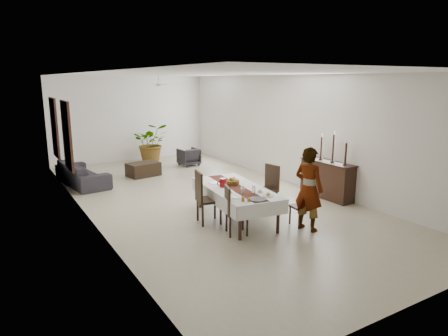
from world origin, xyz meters
TOP-DOWN VIEW (x-y plane):
  - floor at (0.00, 0.00)m, footprint 6.00×12.00m
  - ceiling at (0.00, 0.00)m, footprint 6.00×12.00m
  - wall_back at (0.00, 6.00)m, footprint 6.00×0.02m
  - wall_front at (0.00, -6.00)m, footprint 6.00×0.02m
  - wall_left at (-3.00, 0.00)m, footprint 0.02×12.00m
  - wall_right at (3.00, 0.00)m, footprint 0.02×12.00m
  - dining_table_top at (-0.21, -1.80)m, footprint 1.25×2.43m
  - table_leg_fl at (-0.77, -2.84)m, footprint 0.08×0.08m
  - table_leg_fr at (0.08, -2.95)m, footprint 0.08×0.08m
  - table_leg_bl at (-0.49, -0.65)m, footprint 0.08×0.08m
  - table_leg_br at (0.35, -0.75)m, footprint 0.08×0.08m
  - tablecloth_top at (-0.21, -1.80)m, footprint 1.45×2.63m
  - tablecloth_drape_left at (-0.77, -1.73)m, footprint 0.32×2.48m
  - tablecloth_drape_right at (0.36, -1.87)m, footprint 0.32×2.48m
  - tablecloth_drape_near at (-0.36, -3.03)m, footprint 1.14×0.15m
  - tablecloth_drape_far at (-0.05, -0.56)m, footprint 1.14×0.15m
  - table_runner at (-0.21, -1.80)m, footprint 0.64×2.45m
  - red_pitcher at (-0.43, -1.62)m, footprint 0.16×0.16m
  - pitcher_handle at (-0.51, -1.61)m, footprint 0.12×0.03m
  - wine_glass_near at (-0.17, -2.44)m, footprint 0.07×0.07m
  - wine_glass_mid at (-0.37, -2.31)m, footprint 0.07×0.07m
  - teacup_right at (0.01, -2.41)m, footprint 0.09×0.09m
  - saucer_right at (0.01, -2.41)m, footprint 0.15×0.15m
  - teacup_left at (-0.54, -2.10)m, footprint 0.09×0.09m
  - saucer_left at (-0.54, -2.10)m, footprint 0.15×0.15m
  - plate_near_right at (0.00, -2.70)m, footprint 0.23×0.23m
  - bread_near_right at (0.00, -2.70)m, footprint 0.09×0.09m
  - plate_near_left at (-0.59, -2.48)m, footprint 0.23×0.23m
  - plate_far_left at (-0.45, -1.23)m, footprint 0.23×0.23m
  - serving_tray at (-0.34, -2.81)m, footprint 0.35×0.35m
  - jam_jar_a at (-0.55, -2.81)m, footprint 0.06×0.06m
  - jam_jar_b at (-0.64, -2.74)m, footprint 0.06×0.06m
  - jam_jar_c at (-0.58, -2.65)m, footprint 0.06×0.06m
  - fruit_basket at (-0.13, -1.56)m, footprint 0.29×0.29m
  - fruit_red at (-0.10, -1.55)m, footprint 0.09×0.09m
  - fruit_green at (-0.16, -1.53)m, footprint 0.08×0.08m
  - fruit_yellow at (-0.14, -1.61)m, footprint 0.08×0.08m
  - chair_right_near_seat at (0.79, -2.83)m, footprint 0.43×0.43m
  - chair_right_near_leg_fl at (0.93, -3.01)m, footprint 0.04×0.04m
  - chair_right_near_leg_fr at (0.96, -2.69)m, footprint 0.04×0.04m
  - chair_right_near_leg_bl at (0.61, -2.98)m, footprint 0.04×0.04m
  - chair_right_near_leg_br at (0.64, -2.66)m, footprint 0.04×0.04m
  - chair_right_near_back at (0.97, -2.85)m, footprint 0.07×0.40m
  - chair_right_far_seat at (0.79, -1.59)m, footprint 0.52×0.52m
  - chair_right_far_leg_fl at (1.00, -1.74)m, footprint 0.05×0.05m
  - chair_right_far_leg_fr at (0.94, -1.37)m, footprint 0.05×0.05m
  - chair_right_far_leg_bl at (0.63, -1.80)m, footprint 0.05×0.05m
  - chair_right_far_leg_br at (0.57, -1.43)m, footprint 0.05×0.05m
  - chair_right_far_back at (0.99, -1.55)m, footprint 0.11×0.45m
  - chair_left_near_seat at (-0.65, -2.54)m, footprint 0.54×0.54m
  - chair_left_near_leg_fl at (-0.76, -2.32)m, footprint 0.05×0.05m
  - chair_left_near_leg_fr at (-0.87, -2.64)m, footprint 0.05×0.05m
  - chair_left_near_leg_bl at (-0.43, -2.43)m, footprint 0.05×0.05m
  - chair_left_near_leg_br at (-0.54, -2.76)m, footprint 0.05×0.05m
  - chair_left_near_back at (-0.83, -2.47)m, footprint 0.18×0.41m
  - chair_left_far_seat at (-0.82, -1.68)m, footprint 0.58×0.58m
  - chair_left_far_leg_fl at (-0.97, -1.44)m, footprint 0.06×0.06m
  - chair_left_far_leg_fr at (-1.05, -1.83)m, footprint 0.06×0.06m
  - chair_left_far_leg_bl at (-0.58, -1.52)m, footprint 0.06×0.06m
  - chair_left_far_leg_br at (-0.66, -1.91)m, footprint 0.06×0.06m
  - chair_left_far_back at (-1.03, -1.63)m, footprint 0.14×0.49m
  - woman at (0.73, -3.09)m, footprint 0.57×0.72m
  - sideboard_body at (2.78, -1.59)m, footprint 0.42×1.57m
  - sideboard_top at (2.78, -1.59)m, footprint 0.46×1.64m
  - candlestick_near_base at (2.78, -2.17)m, footprint 0.10×0.10m
  - candlestick_near_shaft at (2.78, -2.17)m, footprint 0.05×0.05m
  - candlestick_near_candle at (2.78, -2.17)m, footprint 0.04×0.04m
  - candlestick_mid_base at (2.78, -1.75)m, footprint 0.10×0.10m
  - candlestick_mid_shaft at (2.78, -1.75)m, footprint 0.05×0.05m
  - candlestick_mid_candle at (2.78, -1.75)m, footprint 0.04×0.04m
  - candlestick_far_base at (2.78, -1.33)m, footprint 0.10×0.10m
  - candlestick_far_shaft at (2.78, -1.33)m, footprint 0.05×0.05m
  - candlestick_far_candle at (2.78, -1.33)m, footprint 0.04×0.04m
  - sofa at (-2.47, 3.11)m, footprint 1.21×2.40m
  - armchair at (1.44, 3.94)m, footprint 0.71×0.73m
  - coffee_table at (-0.55, 3.21)m, footprint 1.08×0.82m
  - potted_plant at (0.53, 5.24)m, footprint 1.61×1.49m
  - mirror_frame_near at (-2.96, 2.20)m, footprint 0.06×1.05m
  - mirror_glass_near at (-2.92, 2.20)m, footprint 0.01×0.90m
  - mirror_frame_far at (-2.96, 4.30)m, footprint 0.06×1.05m
  - mirror_glass_far at (-2.92, 4.30)m, footprint 0.01×0.90m
  - fan_rod at (0.00, 3.00)m, footprint 0.04×0.04m
  - fan_hub at (0.00, 3.00)m, footprint 0.16×0.16m
  - fan_blade_n at (0.00, 3.35)m, footprint 0.10×0.55m
  - fan_blade_s at (0.00, 2.65)m, footprint 0.10×0.55m
  - fan_blade_e at (0.35, 3.00)m, footprint 0.55×0.10m
  - fan_blade_w at (-0.35, 3.00)m, footprint 0.55×0.10m

SIDE VIEW (x-z plane):
  - floor at x=0.00m, z-range 0.00..0.00m
  - chair_right_near_leg_fl at x=0.93m, z-range 0.00..0.39m
  - chair_right_near_leg_fr at x=0.96m, z-range 0.00..0.39m
  - chair_right_near_leg_bl at x=0.61m, z-range 0.00..0.39m
  - chair_right_near_leg_br at x=0.64m, z-range 0.00..0.39m
  - chair_left_near_leg_fl at x=-0.76m, z-range 0.00..0.42m
  - chair_left_near_leg_fr at x=-0.87m, z-range 0.00..0.42m
  - chair_left_near_leg_bl at x=-0.43m, z-range 0.00..0.42m
  - chair_left_near_leg_br at x=-0.54m, z-range 0.00..0.42m
  - coffee_table at x=-0.55m, z-range 0.00..0.44m
  - chair_right_far_leg_fl at x=1.00m, z-range 0.00..0.45m
  - chair_right_far_leg_fr at x=0.94m, z-range 0.00..0.45m
  - chair_right_far_leg_bl at x=0.63m, z-range 0.00..0.45m
  - chair_right_far_leg_br at x=0.57m, z-range 0.00..0.45m
  - chair_left_far_leg_fl at x=-0.97m, z-range 0.00..0.48m
  - chair_left_far_leg_fr at x=-1.05m, z-range 0.00..0.48m
  - chair_left_far_leg_bl at x=-0.58m, z-range 0.00..0.48m
  - chair_left_far_leg_br at x=-0.66m, z-range 0.00..0.48m
  - armchair at x=1.44m, z-range 0.00..0.63m
  - sofa at x=-2.47m, z-range 0.00..0.67m
  - table_leg_fl at x=-0.77m, z-range 0.00..0.68m
  - table_leg_fr at x=0.08m, z-range 0.00..0.68m
  - table_leg_bl at x=-0.49m, z-range 0.00..0.68m
  - table_leg_br at x=0.35m, z-range 0.00..0.68m
  - chair_right_near_seat at x=0.79m, z-range 0.39..0.44m
  - chair_left_near_seat at x=-0.65m, z-range 0.42..0.47m
  - sideboard_body at x=2.78m, z-range 0.00..0.94m
  - chair_right_far_seat at x=0.79m, z-range 0.45..0.50m
  - chair_left_far_seat at x=-0.82m, z-range 0.48..0.54m
  - tablecloth_drape_left at x=-0.77m, z-range 0.45..0.74m
  - tablecloth_drape_right at x=0.36m, z-range 0.45..0.74m
  - tablecloth_drape_near at x=-0.36m, z-range 0.45..0.74m
  - tablecloth_drape_far at x=-0.05m, z-range 0.45..0.74m
  - chair_right_near_back at x=0.97m, z-range 0.43..0.94m
  - dining_table_top at x=-0.21m, z-range 0.68..0.73m
  - chair_left_near_back at x=-0.83m, z-range 0.46..1.00m
  - tablecloth_top at x=-0.21m, z-range 0.73..0.74m
  - potted_plant at x=0.53m, z-range 0.00..1.47m
  - table_runner at x=-0.21m, z-range 0.74..0.74m
  - saucer_right at x=0.01m, z-range 0.74..0.75m
  - saucer_left at x=-0.54m, z-range 0.74..0.75m
  - plate_near_right at x=0.00m, z-range 0.74..0.75m
  - plate_near_left at x=-0.59m, z-range 0.74..0.75m
  - plate_far_left at x=-0.45m, z-range 0.74..0.75m
  - serving_tray at x=-0.34m, z-range 0.74..0.76m
  - teacup_right at x=0.01m, z-range 0.74..0.80m
  - teacup_left at x=-0.54m, z-range 0.74..0.80m
  - bread_near_right at x=0.00m, z-range 0.73..0.82m
  - jam_jar_a at x=-0.55m, z-range 0.74..0.81m
  - jam_jar_b at x=-0.64m, z-range 0.74..0.81m
  - jam_jar_c at x=-0.58m, z-range 0.74..0.81m
  - chair_right_far_back at x=0.99m, z-range 0.50..1.07m
  - fruit_basket at x=-0.13m, z-range 0.74..0.84m
  - wine_glass_near at x=-0.17m, z-range 0.74..0.90m
  - wine_glass_mid at x=-0.37m, z-range 0.74..0.90m
  - red_pitcher at x=-0.43m, z-range 0.74..0.93m
  - pitcher_handle at x=-0.51m, z-range 0.78..0.89m
  - chair_left_far_back at x=-1.03m, z-range 0.53..1.16m
  - fruit_red at x=-0.10m, z-range 0.82..0.90m
  - fruit_green at x=-0.16m, z-range 0.82..0.90m
  - fruit_yellow at x=-0.14m, z-range 0.82..0.90m
  - woman at x=0.73m, z-range 0.00..1.74m
  - sideboard_top at x=2.78m, z-range 0.94..0.98m
  - candlestick_near_base at x=2.78m, z-range 0.98..1.01m
  - candlestick_mid_base at x=2.78m, z-range 0.98..1.01m
  - candlestick_far_base at x=2.78m, z-range 0.98..1.01m
  - candlestick_near_shaft at x=2.78m, z-range 1.01..1.53m
  - candlestick_far_shaft at x=2.78m, z-range 1.01..1.58m
  - candlestick_mid_shaft at x=2.78m, z-range 1.01..1.69m
  - candlestick_near_candle at x=2.78m, z-range 1.53..1.62m
  - wall_back at x=0.00m, z-range 0.00..3.20m
  - wall_front at x=0.00m, z-range 0.00..3.20m
  - wall_left at x=-3.00m, z-range 0.00..3.20m
  - wall_right at x=3.00m, z-range 0.00..3.20m
  - mirror_frame_near at x=-2.96m, z-range 0.67..2.53m
  - mirror_glass_near at x=-2.92m, z-range 0.75..2.45m
  - mirror_frame_far at x=-2.96m, z-range 0.67..2.53m
  - mirror_glass_far at x=-2.92m, z-range 0.75..2.45m
  - candlestick_far_candle at x=2.78m, z-range 1.58..1.67m
  - candlestick_mid_candle at x=2.78m, z-range 1.69..1.77m
  - fan_hub at x=0.00m, z-range 2.86..2.94m
  - fan_blade_n at x=0.00m, z-range 2.89..2.91m
  - fan_blade_s at x=0.00m, z-range 2.89..2.91m
  - fan_blade_e at x=0.35m, z-range 2.89..2.91m
  - fan_blade_w at x=-0.35m, z-range 2.89..2.91m
  - fan_rod at x=0.00m, z-range 3.00..3.20m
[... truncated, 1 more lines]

